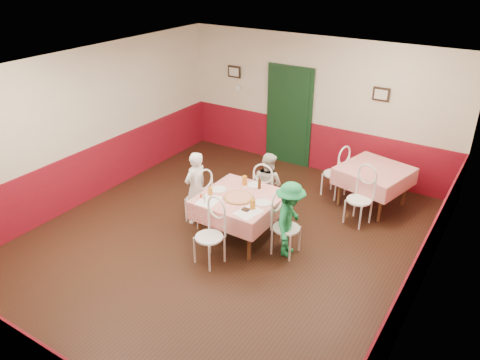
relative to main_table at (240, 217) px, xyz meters
The scene contains 38 objects.
floor 0.52m from the main_table, 112.94° to the right, with size 7.00×7.00×0.00m, color black.
ceiling 2.45m from the main_table, 112.94° to the right, with size 7.00×7.00×0.00m, color white.
back_wall 3.34m from the main_table, 92.52° to the left, with size 6.00×0.10×2.80m, color beige.
front_wall 3.97m from the main_table, 92.09° to the right, with size 6.00×0.10×2.80m, color beige.
left_wall 3.32m from the main_table, behind, with size 0.10×7.00×2.80m, color beige.
right_wall 3.06m from the main_table, ahead, with size 0.10×7.00×2.80m, color beige.
wainscot_back 3.16m from the main_table, 92.53° to the left, with size 6.00×0.03×1.00m, color maroon.
wainscot_left 3.14m from the main_table, behind, with size 0.03×7.00×1.00m, color maroon.
wainscot_right 2.87m from the main_table, ahead, with size 0.03×7.00×1.00m, color maroon.
door 3.28m from the main_table, 103.33° to the left, with size 0.96×0.06×2.10m, color black.
picture_left 4.06m from the main_table, 124.43° to the left, with size 0.32×0.03×0.26m, color black.
picture_right 3.64m from the main_table, 69.60° to the left, with size 0.32×0.03×0.26m, color black.
thermostat 3.89m from the main_table, 123.17° to the left, with size 0.10×0.03×0.10m, color white.
main_table is the anchor object (origin of this frame).
second_table 2.66m from the main_table, 55.98° to the left, with size 1.12×1.12×0.77m, color red.
chair_left 0.85m from the main_table, behind, with size 0.42×0.42×0.90m, color white, non-canonical shape.
chair_right 0.85m from the main_table, ahead, with size 0.42×0.42×0.90m, color white, non-canonical shape.
chair_far 0.85m from the main_table, 89.60° to the left, with size 0.42×0.42×0.90m, color white, non-canonical shape.
chair_near 0.85m from the main_table, 90.40° to the right, with size 0.42×0.42×0.90m, color white, non-canonical shape.
chair_second_a 2.33m from the main_table, 71.49° to the left, with size 0.42×0.42×0.90m, color white, non-canonical shape.
chair_second_b 2.08m from the main_table, 44.34° to the left, with size 0.42×0.42×0.90m, color white, non-canonical shape.
pizza 0.41m from the main_table, 75.98° to the right, with size 0.46×0.46×0.03m, color #B74723.
plate_left 0.57m from the main_table, behind, with size 0.25×0.25×0.01m, color white.
plate_right 0.58m from the main_table, ahead, with size 0.25×0.25×0.01m, color white.
plate_far 0.60m from the main_table, 89.45° to the left, with size 0.25×0.25×0.01m, color white.
glass_a 0.66m from the main_table, 152.14° to the right, with size 0.07×0.07×0.13m, color #BF7219.
glass_b 0.64m from the main_table, 31.56° to the right, with size 0.08×0.08×0.15m, color #BF7219.
glass_c 0.62m from the main_table, 111.88° to the left, with size 0.08×0.08×0.15m, color #BF7219.
beer_bottle 0.64m from the main_table, 72.24° to the left, with size 0.05×0.05×0.19m, color #381C0A.
shaker_a 0.72m from the main_table, 137.70° to the right, with size 0.04×0.04×0.09m, color silver.
shaker_b 0.73m from the main_table, 126.59° to the right, with size 0.04×0.04×0.09m, color silver.
shaker_c 0.75m from the main_table, 142.38° to the right, with size 0.04×0.04×0.09m, color #B23319.
menu_left 0.64m from the main_table, 130.76° to the right, with size 0.30×0.40×0.00m, color white.
menu_right 0.65m from the main_table, 43.48° to the right, with size 0.30×0.40×0.00m, color white.
wallet 0.60m from the main_table, 46.53° to the right, with size 0.11×0.09×0.02m, color black.
diner_left 0.94m from the main_table, behind, with size 0.48×0.31×1.31m, color gray.
diner_far 0.93m from the main_table, 89.60° to the left, with size 0.57×0.45×1.18m, color gray.
diner_right 0.93m from the main_table, ahead, with size 0.80×0.46×1.24m, color gray.
Camera 1 is at (3.67, -5.21, 4.33)m, focal length 35.00 mm.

